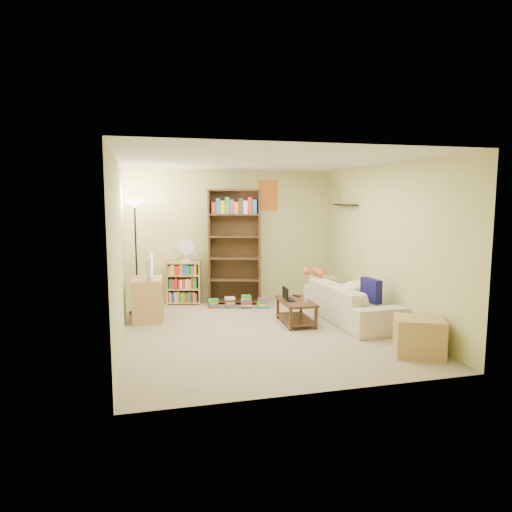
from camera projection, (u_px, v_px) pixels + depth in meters
name	position (u px, v px, depth m)	size (l,w,h in m)	color
room	(262.00, 222.00, 6.62)	(4.50, 4.54, 2.52)	tan
sofa	(351.00, 302.00, 7.37)	(0.88, 2.10, 0.60)	beige
navy_pillow	(371.00, 290.00, 6.94)	(0.40, 0.12, 0.36)	#141251
cream_blanket	(358.00, 288.00, 7.43)	(0.56, 0.40, 0.24)	white
tabby_cat	(316.00, 272.00, 8.01)	(0.48, 0.18, 0.16)	#DB5C2E
coffee_table	(296.00, 309.00, 7.19)	(0.50, 0.86, 0.38)	#492C1C
laptop	(293.00, 299.00, 7.21)	(0.19, 0.29, 0.02)	black
laptop_screen	(285.00, 293.00, 7.17)	(0.01, 0.28, 0.19)	white
mug	(306.00, 300.00, 7.01)	(0.10, 0.10, 0.08)	white
tv_remote	(297.00, 296.00, 7.46)	(0.05, 0.15, 0.02)	black
tv_stand	(148.00, 299.00, 7.39)	(0.46, 0.65, 0.69)	tan
television	(147.00, 267.00, 7.32)	(0.13, 0.66, 0.38)	black
tall_bookshelf	(235.00, 244.00, 8.48)	(1.01, 0.58, 2.13)	#412E19
short_bookshelf	(184.00, 283.00, 8.51)	(0.66, 0.39, 0.80)	tan
desk_fan	(186.00, 250.00, 8.40)	(0.28, 0.16, 0.42)	white
floor_lamp	(135.00, 223.00, 7.69)	(0.33, 0.33, 1.95)	black
side_table	(322.00, 291.00, 8.38)	(0.47, 0.47, 0.54)	tan
end_cabinet	(419.00, 337.00, 5.74)	(0.58, 0.48, 0.48)	tan
book_stacks	(239.00, 303.00, 8.23)	(1.06, 0.38, 0.23)	red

